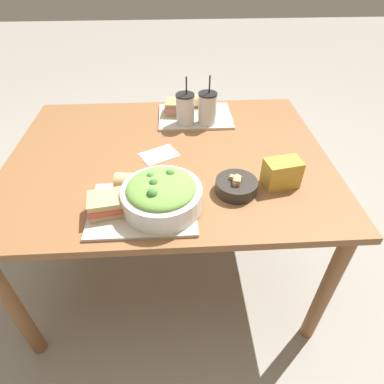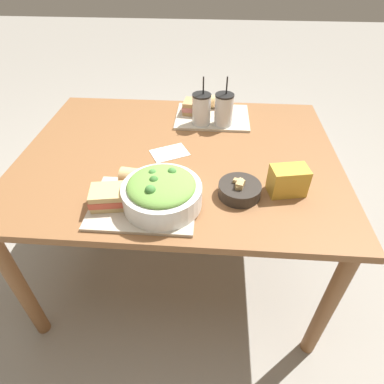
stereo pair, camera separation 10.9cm
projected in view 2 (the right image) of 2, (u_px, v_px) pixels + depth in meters
ground_plane at (182, 258)px, 1.87m from camera, size 12.00×12.00×0.00m
dining_table at (179, 168)px, 1.45m from camera, size 1.36×1.05×0.73m
tray_near at (144, 204)px, 1.13m from camera, size 0.37×0.28×0.01m
tray_far at (212, 117)px, 1.64m from camera, size 0.37×0.28×0.01m
salad_bowl at (162, 192)px, 1.09m from camera, size 0.27×0.27×0.12m
soup_bowl at (240, 189)px, 1.16m from camera, size 0.15×0.15×0.07m
sandwich_near at (112, 197)px, 1.11m from camera, size 0.16×0.12×0.06m
baguette_near at (138, 177)px, 1.19m from camera, size 0.14×0.08×0.07m
sandwich_far at (196, 107)px, 1.64m from camera, size 0.14×0.12×0.06m
baguette_far at (216, 101)px, 1.69m from camera, size 0.11×0.08×0.07m
drink_cup_dark at (201, 110)px, 1.53m from camera, size 0.09×0.09×0.23m
drink_cup_red at (224, 111)px, 1.52m from camera, size 0.09×0.09×0.24m
chip_bag at (288, 181)px, 1.16m from camera, size 0.14×0.10×0.11m
napkin_folded at (170, 153)px, 1.39m from camera, size 0.19×0.17×0.00m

